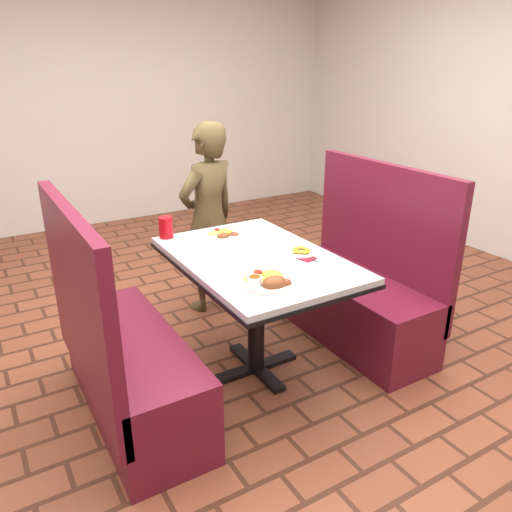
% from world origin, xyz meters
% --- Properties ---
extents(room, '(7.00, 7.04, 2.82)m').
position_xyz_m(room, '(0.00, 0.00, 1.91)').
color(room, brown).
rests_on(room, ground).
extents(dining_table, '(0.81, 1.21, 0.75)m').
position_xyz_m(dining_table, '(0.00, 0.00, 0.65)').
color(dining_table, silver).
rests_on(dining_table, ground).
extents(booth_bench_left, '(0.47, 1.20, 1.17)m').
position_xyz_m(booth_bench_left, '(-0.80, 0.00, 0.33)').
color(booth_bench_left, maroon).
rests_on(booth_bench_left, ground).
extents(booth_bench_right, '(0.47, 1.20, 1.17)m').
position_xyz_m(booth_bench_right, '(0.80, 0.00, 0.33)').
color(booth_bench_right, maroon).
rests_on(booth_bench_right, ground).
extents(diner_person, '(0.58, 0.47, 1.39)m').
position_xyz_m(diner_person, '(0.15, 0.93, 0.70)').
color(diner_person, brown).
rests_on(diner_person, ground).
extents(near_dinner_plate, '(0.29, 0.29, 0.09)m').
position_xyz_m(near_dinner_plate, '(-0.14, -0.36, 0.78)').
color(near_dinner_plate, white).
rests_on(near_dinner_plate, dining_table).
extents(far_dinner_plate, '(0.24, 0.24, 0.06)m').
position_xyz_m(far_dinner_plate, '(-0.00, 0.39, 0.77)').
color(far_dinner_plate, white).
rests_on(far_dinner_plate, dining_table).
extents(plantain_plate, '(0.18, 0.18, 0.03)m').
position_xyz_m(plantain_plate, '(0.24, -0.10, 0.76)').
color(plantain_plate, white).
rests_on(plantain_plate, dining_table).
extents(maroon_napkin, '(0.11, 0.11, 0.00)m').
position_xyz_m(maroon_napkin, '(0.22, -0.18, 0.75)').
color(maroon_napkin, maroon).
rests_on(maroon_napkin, dining_table).
extents(spoon_utensil, '(0.02, 0.13, 0.00)m').
position_xyz_m(spoon_utensil, '(0.24, -0.20, 0.75)').
color(spoon_utensil, silver).
rests_on(spoon_utensil, dining_table).
extents(red_tumbler, '(0.09, 0.09, 0.13)m').
position_xyz_m(red_tumbler, '(-0.32, 0.56, 0.82)').
color(red_tumbler, '#B90C15').
rests_on(red_tumbler, dining_table).
extents(paper_napkin, '(0.19, 0.15, 0.01)m').
position_xyz_m(paper_napkin, '(0.23, -0.46, 0.76)').
color(paper_napkin, white).
rests_on(paper_napkin, dining_table).
extents(knife_utensil, '(0.06, 0.19, 0.00)m').
position_xyz_m(knife_utensil, '(-0.03, -0.32, 0.76)').
color(knife_utensil, silver).
rests_on(knife_utensil, dining_table).
extents(fork_utensil, '(0.04, 0.15, 0.00)m').
position_xyz_m(fork_utensil, '(-0.08, -0.37, 0.76)').
color(fork_utensil, silver).
rests_on(fork_utensil, dining_table).
extents(lettuce_shreds, '(0.28, 0.32, 0.00)m').
position_xyz_m(lettuce_shreds, '(0.04, 0.06, 0.75)').
color(lettuce_shreds, '#8EB849').
rests_on(lettuce_shreds, dining_table).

